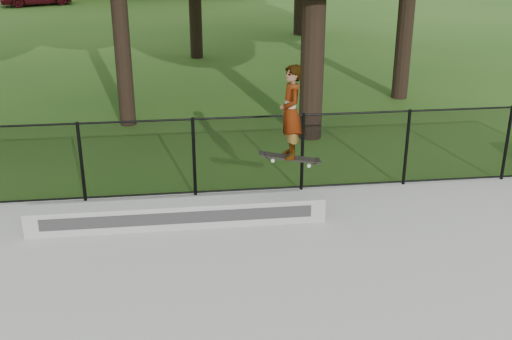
% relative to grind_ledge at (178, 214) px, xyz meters
% --- Properties ---
extents(grind_ledge, '(4.94, 0.40, 0.42)m').
position_rel_grind_ledge_xyz_m(grind_ledge, '(0.00, 0.00, 0.00)').
color(grind_ledge, '#A5A5A0').
rests_on(grind_ledge, concrete_slab).
extents(skater_airborne, '(0.83, 0.58, 1.69)m').
position_rel_grind_ledge_xyz_m(skater_airborne, '(1.87, -0.06, 1.68)').
color(skater_airborne, black).
rests_on(skater_airborne, ground).
extents(chainlink_fence, '(16.06, 0.06, 1.50)m').
position_rel_grind_ledge_xyz_m(chainlink_fence, '(0.33, 1.20, 0.54)').
color(chainlink_fence, black).
rests_on(chainlink_fence, concrete_slab).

